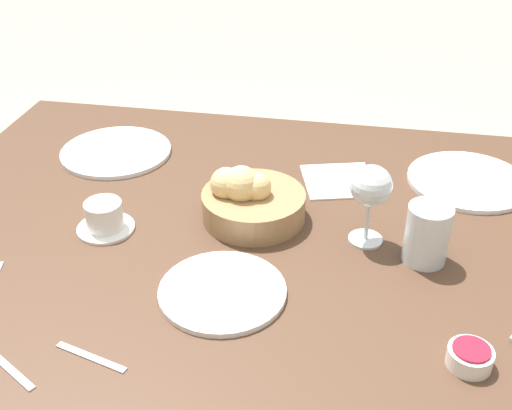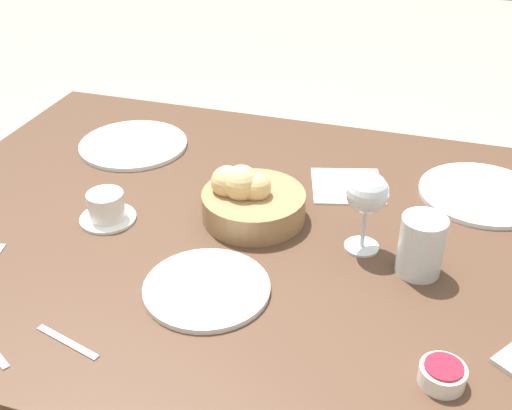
# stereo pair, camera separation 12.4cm
# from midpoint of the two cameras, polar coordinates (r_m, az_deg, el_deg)

# --- Properties ---
(dining_table) EXTENTS (1.37, 1.01, 0.75)m
(dining_table) POSITION_cam_midpoint_polar(r_m,az_deg,el_deg) (1.28, -3.31, -5.48)
(dining_table) COLOR #4C3323
(dining_table) RESTS_ON ground_plane
(bread_basket) EXTENTS (0.20, 0.20, 0.11)m
(bread_basket) POSITION_cam_midpoint_polar(r_m,az_deg,el_deg) (1.24, -3.25, 0.32)
(bread_basket) COLOR #99754C
(bread_basket) RESTS_ON dining_table
(plate_near_left) EXTENTS (0.26, 0.26, 0.01)m
(plate_near_left) POSITION_cam_midpoint_polar(r_m,az_deg,el_deg) (1.43, 16.02, 2.01)
(plate_near_left) COLOR white
(plate_near_left) RESTS_ON dining_table
(plate_near_right) EXTENTS (0.25, 0.25, 0.01)m
(plate_near_right) POSITION_cam_midpoint_polar(r_m,az_deg,el_deg) (1.54, -14.62, 4.55)
(plate_near_right) COLOR white
(plate_near_right) RESTS_ON dining_table
(plate_far_center) EXTENTS (0.21, 0.21, 0.01)m
(plate_far_center) POSITION_cam_midpoint_polar(r_m,az_deg,el_deg) (1.08, -6.34, -7.77)
(plate_far_center) COLOR white
(plate_far_center) RESTS_ON dining_table
(water_tumbler) EXTENTS (0.08, 0.08, 0.11)m
(water_tumbler) POSITION_cam_midpoint_polar(r_m,az_deg,el_deg) (1.14, 11.99, -2.64)
(water_tumbler) COLOR silver
(water_tumbler) RESTS_ON dining_table
(wine_glass) EXTENTS (0.08, 0.08, 0.16)m
(wine_glass) POSITION_cam_midpoint_polar(r_m,az_deg,el_deg) (1.14, 7.14, 1.32)
(wine_glass) COLOR silver
(wine_glass) RESTS_ON dining_table
(coffee_cup) EXTENTS (0.11, 0.11, 0.06)m
(coffee_cup) POSITION_cam_midpoint_polar(r_m,az_deg,el_deg) (1.26, -16.10, -1.19)
(coffee_cup) COLOR white
(coffee_cup) RESTS_ON dining_table
(jam_bowl_berry) EXTENTS (0.07, 0.07, 0.03)m
(jam_bowl_berry) POSITION_cam_midpoint_polar(r_m,az_deg,el_deg) (0.98, 14.99, -13.06)
(jam_bowl_berry) COLOR white
(jam_bowl_berry) RESTS_ON dining_table
(fork_silver) EXTENTS (0.15, 0.09, 0.00)m
(fork_silver) POSITION_cam_midpoint_polar(r_m,az_deg,el_deg) (1.05, -25.00, -12.60)
(fork_silver) COLOR #B7B7BC
(fork_silver) RESTS_ON dining_table
(spoon_coffee) EXTENTS (0.12, 0.04, 0.00)m
(spoon_coffee) POSITION_cam_midpoint_polar(r_m,az_deg,el_deg) (1.01, -17.99, -12.89)
(spoon_coffee) COLOR #B7B7BC
(spoon_coffee) RESTS_ON dining_table
(napkin) EXTENTS (0.18, 0.18, 0.00)m
(napkin) POSITION_cam_midpoint_polar(r_m,az_deg,el_deg) (1.38, 4.83, 2.08)
(napkin) COLOR silver
(napkin) RESTS_ON dining_table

